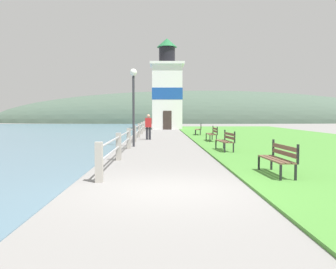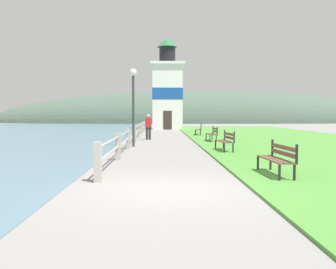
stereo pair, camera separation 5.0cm
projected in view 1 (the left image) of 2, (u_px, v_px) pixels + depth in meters
The scene contains 11 objects.
ground_plane at pixel (170, 190), 8.21m from camera, with size 160.00×160.00×0.00m, color gray.
grass_verge at pixel (284, 139), 24.28m from camera, with size 12.00×47.79×0.06m.
seawall_railing at pixel (135, 132), 22.16m from camera, with size 0.18×26.26×0.99m.
park_bench_near at pixel (279, 157), 9.94m from camera, with size 0.54×1.81×0.94m.
park_bench_midway at pixel (226, 140), 16.47m from camera, with size 0.59×1.77×0.94m.
park_bench_far at pixel (213, 133), 22.34m from camera, with size 0.47×1.81×0.94m.
park_bench_by_lighthouse at pixel (199, 129), 28.86m from camera, with size 0.66×1.68×0.94m.
lighthouse at pixel (167, 91), 40.99m from camera, with size 3.69×3.69×9.89m.
person_strolling at pixel (148, 126), 24.24m from camera, with size 0.41×0.23×1.65m.
lamp_post at pixel (133, 93), 18.98m from camera, with size 0.36×0.36×3.96m.
distant_hillside at pixel (204, 123), 70.13m from camera, with size 80.00×16.00×12.00m.
Camera 1 is at (-0.22, -8.13, 1.68)m, focal length 40.00 mm.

